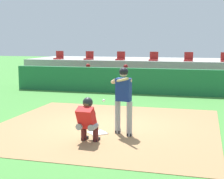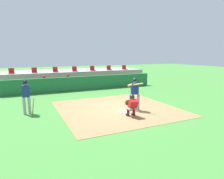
{
  "view_description": "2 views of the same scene",
  "coord_description": "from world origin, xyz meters",
  "px_view_note": "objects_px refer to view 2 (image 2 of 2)",
  "views": [
    {
      "loc": [
        2.76,
        -9.47,
        2.5
      ],
      "look_at": [
        0.0,
        0.7,
        1.0
      ],
      "focal_mm": 55.64,
      "sensor_mm": 36.0,
      "label": 1
    },
    {
      "loc": [
        -4.9,
        -9.79,
        3.09
      ],
      "look_at": [
        0.0,
        0.7,
        1.0
      ],
      "focal_mm": 31.66,
      "sensor_mm": 36.0,
      "label": 2
    }
  ],
  "objects_px": {
    "stadium_seat_4": "(93,69)",
    "stadium_seat_2": "(55,71)",
    "dugout_player_1": "(68,82)",
    "dugout_player_0": "(45,83)",
    "stadium_seat_6": "(124,68)",
    "stadium_seat_5": "(109,69)",
    "home_plate": "(124,112)",
    "stadium_seat_3": "(75,70)",
    "stadium_seat_1": "(34,71)",
    "catcher_crouched": "(132,105)",
    "batter_at_plate": "(134,92)",
    "stadium_seat_0": "(11,72)",
    "on_deck_batter": "(26,95)"
  },
  "relations": [
    {
      "from": "dugout_player_1",
      "to": "stadium_seat_2",
      "type": "distance_m",
      "value": 2.33
    },
    {
      "from": "stadium_seat_5",
      "to": "dugout_player_1",
      "type": "bearing_deg",
      "value": -157.19
    },
    {
      "from": "dugout_player_0",
      "to": "stadium_seat_0",
      "type": "distance_m",
      "value": 3.3
    },
    {
      "from": "stadium_seat_0",
      "to": "catcher_crouched",
      "type": "bearing_deg",
      "value": -63.07
    },
    {
      "from": "stadium_seat_5",
      "to": "stadium_seat_6",
      "type": "distance_m",
      "value": 1.86
    },
    {
      "from": "home_plate",
      "to": "batter_at_plate",
      "type": "relative_size",
      "value": 0.24
    },
    {
      "from": "stadium_seat_1",
      "to": "stadium_seat_5",
      "type": "height_order",
      "value": "same"
    },
    {
      "from": "dugout_player_0",
      "to": "stadium_seat_0",
      "type": "relative_size",
      "value": 2.71
    },
    {
      "from": "home_plate",
      "to": "catcher_crouched",
      "type": "xyz_separation_m",
      "value": [
        0.01,
        -0.81,
        0.59
      ]
    },
    {
      "from": "dugout_player_1",
      "to": "dugout_player_0",
      "type": "bearing_deg",
      "value": 180.0
    },
    {
      "from": "home_plate",
      "to": "batter_at_plate",
      "type": "bearing_deg",
      "value": 6.47
    },
    {
      "from": "dugout_player_1",
      "to": "stadium_seat_2",
      "type": "xyz_separation_m",
      "value": [
        -0.73,
        2.03,
        0.86
      ]
    },
    {
      "from": "home_plate",
      "to": "dugout_player_1",
      "type": "distance_m",
      "value": 8.25
    },
    {
      "from": "home_plate",
      "to": "stadium_seat_4",
      "type": "distance_m",
      "value": 10.46
    },
    {
      "from": "stadium_seat_2",
      "to": "stadium_seat_5",
      "type": "relative_size",
      "value": 1.0
    },
    {
      "from": "catcher_crouched",
      "to": "stadium_seat_5",
      "type": "bearing_deg",
      "value": 71.36
    },
    {
      "from": "home_plate",
      "to": "stadium_seat_1",
      "type": "bearing_deg",
      "value": 110.05
    },
    {
      "from": "home_plate",
      "to": "dugout_player_1",
      "type": "bearing_deg",
      "value": 97.85
    },
    {
      "from": "stadium_seat_2",
      "to": "stadium_seat_4",
      "type": "relative_size",
      "value": 1.0
    },
    {
      "from": "on_deck_batter",
      "to": "dugout_player_0",
      "type": "distance_m",
      "value": 6.53
    },
    {
      "from": "stadium_seat_6",
      "to": "stadium_seat_2",
      "type": "bearing_deg",
      "value": 180.0
    },
    {
      "from": "stadium_seat_3",
      "to": "stadium_seat_6",
      "type": "distance_m",
      "value": 5.57
    },
    {
      "from": "dugout_player_0",
      "to": "stadium_seat_5",
      "type": "bearing_deg",
      "value": 16.59
    },
    {
      "from": "stadium_seat_3",
      "to": "on_deck_batter",
      "type": "bearing_deg",
      "value": -119.33
    },
    {
      "from": "batter_at_plate",
      "to": "stadium_seat_6",
      "type": "xyz_separation_m",
      "value": [
        4.88,
        10.1,
        0.5
      ]
    },
    {
      "from": "stadium_seat_4",
      "to": "stadium_seat_1",
      "type": "bearing_deg",
      "value": 180.0
    },
    {
      "from": "home_plate",
      "to": "stadium_seat_4",
      "type": "relative_size",
      "value": 0.92
    },
    {
      "from": "stadium_seat_2",
      "to": "home_plate",
      "type": "bearing_deg",
      "value": -79.66
    },
    {
      "from": "stadium_seat_0",
      "to": "stadium_seat_4",
      "type": "bearing_deg",
      "value": 0.0
    },
    {
      "from": "batter_at_plate",
      "to": "dugout_player_0",
      "type": "bearing_deg",
      "value": 115.26
    },
    {
      "from": "home_plate",
      "to": "on_deck_batter",
      "type": "relative_size",
      "value": 0.25
    },
    {
      "from": "dugout_player_0",
      "to": "stadium_seat_0",
      "type": "height_order",
      "value": "stadium_seat_0"
    },
    {
      "from": "catcher_crouched",
      "to": "stadium_seat_3",
      "type": "bearing_deg",
      "value": 90.05
    },
    {
      "from": "home_plate",
      "to": "stadium_seat_0",
      "type": "xyz_separation_m",
      "value": [
        -5.57,
        10.18,
        1.51
      ]
    },
    {
      "from": "catcher_crouched",
      "to": "stadium_seat_5",
      "type": "distance_m",
      "value": 11.63
    },
    {
      "from": "on_deck_batter",
      "to": "stadium_seat_2",
      "type": "relative_size",
      "value": 3.72
    },
    {
      "from": "dugout_player_1",
      "to": "stadium_seat_6",
      "type": "distance_m",
      "value": 7.05
    },
    {
      "from": "stadium_seat_1",
      "to": "stadium_seat_6",
      "type": "relative_size",
      "value": 1.0
    },
    {
      "from": "stadium_seat_1",
      "to": "stadium_seat_4",
      "type": "height_order",
      "value": "same"
    },
    {
      "from": "catcher_crouched",
      "to": "stadium_seat_1",
      "type": "distance_m",
      "value": 11.64
    },
    {
      "from": "dugout_player_0",
      "to": "catcher_crouched",
      "type": "bearing_deg",
      "value": -70.76
    },
    {
      "from": "stadium_seat_0",
      "to": "stadium_seat_2",
      "type": "relative_size",
      "value": 1.0
    },
    {
      "from": "on_deck_batter",
      "to": "stadium_seat_5",
      "type": "height_order",
      "value": "stadium_seat_5"
    },
    {
      "from": "stadium_seat_0",
      "to": "batter_at_plate",
      "type": "bearing_deg",
      "value": -58.2
    },
    {
      "from": "stadium_seat_4",
      "to": "stadium_seat_2",
      "type": "bearing_deg",
      "value": 180.0
    },
    {
      "from": "stadium_seat_5",
      "to": "stadium_seat_2",
      "type": "bearing_deg",
      "value": 180.0
    },
    {
      "from": "on_deck_batter",
      "to": "dugout_player_1",
      "type": "height_order",
      "value": "on_deck_batter"
    },
    {
      "from": "dugout_player_1",
      "to": "stadium_seat_6",
      "type": "bearing_deg",
      "value": 16.91
    },
    {
      "from": "stadium_seat_5",
      "to": "home_plate",
      "type": "bearing_deg",
      "value": -110.05
    },
    {
      "from": "home_plate",
      "to": "stadium_seat_6",
      "type": "xyz_separation_m",
      "value": [
        5.57,
        10.18,
        1.51
      ]
    }
  ]
}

